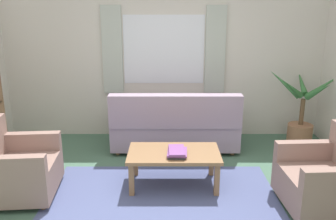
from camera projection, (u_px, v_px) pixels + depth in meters
The scene contains 10 objects.
ground_plane at pixel (163, 200), 4.02m from camera, with size 6.24×6.24×0.00m, color #476B56.
wall_back at pixel (165, 58), 5.83m from camera, with size 5.32×0.12×2.60m, color silver.
window_with_curtains at pixel (165, 50), 5.71m from camera, with size 1.98×0.07×1.40m.
area_rug at pixel (163, 200), 4.02m from camera, with size 2.64×1.73×0.01m, color #4C5684.
couch at pixel (176, 126), 5.39m from camera, with size 1.90×0.82×0.92m.
armchair_left at pixel (15, 167), 4.04m from camera, with size 0.89×0.91×0.88m.
armchair_right at pixel (330, 179), 3.75m from camera, with size 0.86×0.88×0.88m.
coffee_table at pixel (175, 156), 4.26m from camera, with size 1.10×0.64×0.44m.
book_stack_on_table at pixel (178, 152), 4.15m from camera, with size 0.24×0.34×0.07m.
potted_plant at pixel (302, 116), 5.57m from camera, with size 1.08×1.04×1.19m.
Camera 1 is at (0.07, -3.58, 2.10)m, focal length 37.88 mm.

